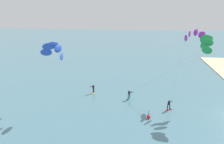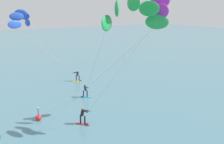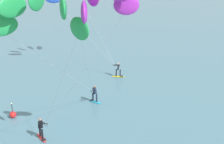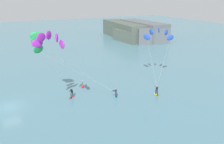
{
  "view_description": "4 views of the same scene",
  "coord_description": "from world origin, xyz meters",
  "views": [
    {
      "loc": [
        -32.44,
        13.88,
        15.49
      ],
      "look_at": [
        4.13,
        18.42,
        4.91
      ],
      "focal_mm": 37.61,
      "sensor_mm": 36.0,
      "label": 1
    },
    {
      "loc": [
        -8.05,
        -9.5,
        10.44
      ],
      "look_at": [
        6.9,
        13.0,
        3.41
      ],
      "focal_mm": 39.41,
      "sensor_mm": 36.0,
      "label": 2
    },
    {
      "loc": [
        6.88,
        -10.25,
        12.59
      ],
      "look_at": [
        6.33,
        16.62,
        2.63
      ],
      "focal_mm": 49.14,
      "sensor_mm": 36.0,
      "label": 3
    },
    {
      "loc": [
        34.76,
        -1.16,
        16.06
      ],
      "look_at": [
        4.48,
        15.01,
        4.48
      ],
      "focal_mm": 37.22,
      "sensor_mm": 36.0,
      "label": 4
    }
  ],
  "objects": [
    {
      "name": "kitesurfer_mid_water",
      "position": [
        6.04,
        5.5,
        10.24
      ],
      "size": [
        7.4,
        6.76,
        11.85
      ],
      "color": "red",
      "rests_on": "ground"
    },
    {
      "name": "kitesurfer_nearshore",
      "position": [
        3.08,
        4.9,
        9.71
      ],
      "size": [
        5.47,
        12.82,
        11.33
      ],
      "color": "#23ADD1",
      "rests_on": "ground"
    },
    {
      "name": "marker_buoy",
      "position": [
        -1.93,
        12.45,
        0.3
      ],
      "size": [
        0.56,
        0.56,
        1.38
      ],
      "color": "red",
      "rests_on": "ground"
    }
  ]
}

